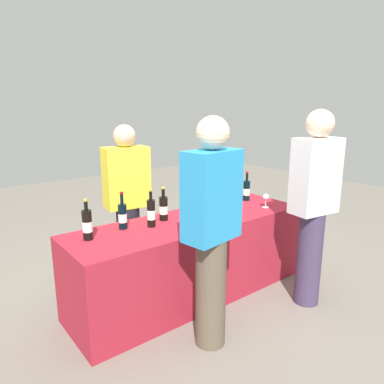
{
  "coord_description": "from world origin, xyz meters",
  "views": [
    {
      "loc": [
        -1.88,
        -2.4,
        1.73
      ],
      "look_at": [
        0.0,
        0.0,
        0.99
      ],
      "focal_mm": 33.66,
      "sensor_mm": 36.0,
      "label": 1
    }
  ],
  "objects_px": {
    "menu_board": "(218,209)",
    "wine_bottle_0": "(87,225)",
    "wine_bottle_4": "(194,201)",
    "wine_glass_2": "(266,198)",
    "wine_glass_0": "(189,212)",
    "wine_bottle_5": "(226,197)",
    "wine_bottle_1": "(123,216)",
    "guest_1": "(314,202)",
    "guest_0": "(212,228)",
    "wine_bottle_2": "(151,213)",
    "wine_glass_1": "(229,205)",
    "wine_bottle_6": "(246,190)",
    "server_pouring": "(127,200)",
    "wine_bottle_3": "(163,208)"
  },
  "relations": [
    {
      "from": "wine_bottle_1",
      "to": "wine_glass_0",
      "type": "xyz_separation_m",
      "value": [
        0.51,
        -0.24,
        -0.01
      ]
    },
    {
      "from": "wine_bottle_3",
      "to": "wine_glass_1",
      "type": "xyz_separation_m",
      "value": [
        0.59,
        -0.21,
        -0.02
      ]
    },
    {
      "from": "wine_bottle_5",
      "to": "guest_0",
      "type": "bearing_deg",
      "value": -138.92
    },
    {
      "from": "wine_bottle_1",
      "to": "wine_bottle_5",
      "type": "relative_size",
      "value": 1.01
    },
    {
      "from": "wine_bottle_5",
      "to": "wine_bottle_1",
      "type": "bearing_deg",
      "value": 175.61
    },
    {
      "from": "menu_board",
      "to": "wine_bottle_0",
      "type": "bearing_deg",
      "value": -159.85
    },
    {
      "from": "wine_bottle_4",
      "to": "server_pouring",
      "type": "height_order",
      "value": "server_pouring"
    },
    {
      "from": "server_pouring",
      "to": "wine_bottle_5",
      "type": "bearing_deg",
      "value": 152.67
    },
    {
      "from": "wine_glass_2",
      "to": "guest_1",
      "type": "height_order",
      "value": "guest_1"
    },
    {
      "from": "guest_1",
      "to": "guest_0",
      "type": "bearing_deg",
      "value": -177.68
    },
    {
      "from": "wine_bottle_5",
      "to": "wine_bottle_6",
      "type": "relative_size",
      "value": 0.99
    },
    {
      "from": "wine_glass_0",
      "to": "menu_board",
      "type": "height_order",
      "value": "menu_board"
    },
    {
      "from": "wine_bottle_1",
      "to": "wine_bottle_3",
      "type": "distance_m",
      "value": 0.39
    },
    {
      "from": "wine_bottle_0",
      "to": "wine_bottle_4",
      "type": "bearing_deg",
      "value": 2.88
    },
    {
      "from": "guest_0",
      "to": "guest_1",
      "type": "height_order",
      "value": "guest_1"
    },
    {
      "from": "guest_0",
      "to": "guest_1",
      "type": "distance_m",
      "value": 1.06
    },
    {
      "from": "wine_glass_1",
      "to": "server_pouring",
      "type": "distance_m",
      "value": 0.98
    },
    {
      "from": "wine_bottle_5",
      "to": "guest_0",
      "type": "distance_m",
      "value": 1.07
    },
    {
      "from": "wine_bottle_5",
      "to": "wine_glass_2",
      "type": "relative_size",
      "value": 2.21
    },
    {
      "from": "wine_glass_1",
      "to": "guest_0",
      "type": "bearing_deg",
      "value": -141.56
    },
    {
      "from": "wine_bottle_0",
      "to": "wine_bottle_2",
      "type": "relative_size",
      "value": 0.99
    },
    {
      "from": "wine_bottle_6",
      "to": "server_pouring",
      "type": "xyz_separation_m",
      "value": [
        -1.16,
        0.47,
        -0.02
      ]
    },
    {
      "from": "wine_bottle_0",
      "to": "wine_bottle_1",
      "type": "xyz_separation_m",
      "value": [
        0.32,
        0.06,
        -0.01
      ]
    },
    {
      "from": "wine_bottle_0",
      "to": "wine_glass_1",
      "type": "height_order",
      "value": "wine_bottle_0"
    },
    {
      "from": "wine_bottle_0",
      "to": "wine_bottle_5",
      "type": "bearing_deg",
      "value": -1.03
    },
    {
      "from": "wine_glass_2",
      "to": "menu_board",
      "type": "xyz_separation_m",
      "value": [
        0.23,
        0.95,
        -0.38
      ]
    },
    {
      "from": "wine_bottle_1",
      "to": "guest_1",
      "type": "distance_m",
      "value": 1.6
    },
    {
      "from": "wine_bottle_4",
      "to": "wine_glass_2",
      "type": "bearing_deg",
      "value": -24.88
    },
    {
      "from": "wine_bottle_2",
      "to": "wine_bottle_4",
      "type": "xyz_separation_m",
      "value": [
        0.53,
        0.09,
        -0.01
      ]
    },
    {
      "from": "guest_0",
      "to": "menu_board",
      "type": "relative_size",
      "value": 1.79
    },
    {
      "from": "wine_glass_0",
      "to": "menu_board",
      "type": "relative_size",
      "value": 0.16
    },
    {
      "from": "wine_bottle_0",
      "to": "wine_bottle_6",
      "type": "height_order",
      "value": "wine_bottle_0"
    },
    {
      "from": "wine_glass_0",
      "to": "guest_1",
      "type": "distance_m",
      "value": 1.05
    },
    {
      "from": "wine_bottle_0",
      "to": "wine_glass_2",
      "type": "relative_size",
      "value": 2.27
    },
    {
      "from": "wine_bottle_2",
      "to": "wine_glass_0",
      "type": "height_order",
      "value": "wine_bottle_2"
    },
    {
      "from": "wine_bottle_5",
      "to": "wine_bottle_0",
      "type": "bearing_deg",
      "value": 178.97
    },
    {
      "from": "wine_bottle_4",
      "to": "menu_board",
      "type": "distance_m",
      "value": 1.16
    },
    {
      "from": "guest_0",
      "to": "menu_board",
      "type": "xyz_separation_m",
      "value": [
        1.36,
        1.43,
        -0.44
      ]
    },
    {
      "from": "wine_bottle_2",
      "to": "wine_glass_0",
      "type": "relative_size",
      "value": 2.21
    },
    {
      "from": "wine_bottle_2",
      "to": "guest_0",
      "type": "bearing_deg",
      "value": -84.8
    },
    {
      "from": "wine_bottle_4",
      "to": "wine_glass_2",
      "type": "xyz_separation_m",
      "value": [
        0.66,
        -0.31,
        -0.01
      ]
    },
    {
      "from": "wine_glass_1",
      "to": "guest_1",
      "type": "relative_size",
      "value": 0.07
    },
    {
      "from": "guest_1",
      "to": "wine_bottle_1",
      "type": "bearing_deg",
      "value": 154.01
    },
    {
      "from": "wine_bottle_6",
      "to": "wine_glass_0",
      "type": "bearing_deg",
      "value": -166.01
    },
    {
      "from": "wine_bottle_2",
      "to": "wine_glass_0",
      "type": "xyz_separation_m",
      "value": [
        0.29,
        -0.14,
        -0.02
      ]
    },
    {
      "from": "wine_bottle_2",
      "to": "wine_bottle_5",
      "type": "xyz_separation_m",
      "value": [
        0.87,
        0.02,
        -0.01
      ]
    },
    {
      "from": "guest_0",
      "to": "wine_bottle_1",
      "type": "bearing_deg",
      "value": 100.63
    },
    {
      "from": "wine_bottle_0",
      "to": "wine_bottle_2",
      "type": "xyz_separation_m",
      "value": [
        0.53,
        -0.04,
        0.0
      ]
    },
    {
      "from": "menu_board",
      "to": "server_pouring",
      "type": "bearing_deg",
      "value": -172.4
    },
    {
      "from": "wine_bottle_1",
      "to": "wine_glass_0",
      "type": "bearing_deg",
      "value": -24.97
    }
  ]
}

